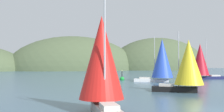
# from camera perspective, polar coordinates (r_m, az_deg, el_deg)

# --- Properties ---
(ground_plane) EXTENTS (360.00, 360.00, 0.00)m
(ground_plane) POSITION_cam_1_polar(r_m,az_deg,el_deg) (23.80, 20.62, -11.18)
(ground_plane) COLOR #426075
(headland_right) EXTENTS (67.49, 44.00, 41.83)m
(headland_right) POSITION_cam_1_polar(r_m,az_deg,el_deg) (170.81, 10.29, -3.02)
(headland_right) COLOR #4C5B3D
(headland_right) RESTS_ON ground_plane
(headland_center) EXTENTS (78.37, 44.00, 40.78)m
(headland_center) POSITION_cam_1_polar(r_m,az_deg,el_deg) (155.21, -8.38, -3.16)
(headland_center) COLOR #4C5B3D
(headland_center) RESTS_ON ground_plane
(sailboat_yellow_sail) EXTENTS (7.47, 6.15, 8.45)m
(sailboat_yellow_sail) POSITION_cam_1_polar(r_m,az_deg,el_deg) (36.97, 16.45, -1.80)
(sailboat_yellow_sail) COLOR black
(sailboat_yellow_sail) RESTS_ON ground_plane
(sailboat_blue_spinnaker) EXTENTS (8.98, 6.42, 9.87)m
(sailboat_blue_spinnaker) POSITION_cam_1_polar(r_m,az_deg,el_deg) (56.64, 10.98, -0.73)
(sailboat_blue_spinnaker) COLOR white
(sailboat_blue_spinnaker) RESTS_ON ground_plane
(sailboat_crimson_sail) EXTENTS (8.88, 4.90, 10.15)m
(sailboat_crimson_sail) POSITION_cam_1_polar(r_m,az_deg,el_deg) (68.56, 19.18, -0.99)
(sailboat_crimson_sail) COLOR #191E4C
(sailboat_crimson_sail) RESTS_ON ground_plane
(sailboat_red_spinnaker) EXTENTS (3.91, 7.02, 9.04)m
(sailboat_red_spinnaker) POSITION_cam_1_polar(r_m,az_deg,el_deg) (21.02, -2.26, -1.04)
(sailboat_red_spinnaker) COLOR #B7B2A8
(sailboat_red_spinnaker) RESTS_ON ground_plane
(channel_buoy) EXTENTS (1.10, 1.10, 2.64)m
(channel_buoy) POSITION_cam_1_polar(r_m,az_deg,el_deg) (61.64, 2.24, -5.05)
(channel_buoy) COLOR green
(channel_buoy) RESTS_ON ground_plane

